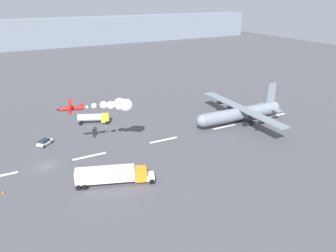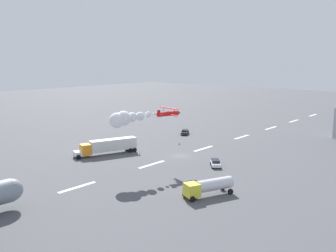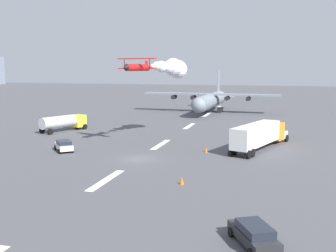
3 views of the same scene
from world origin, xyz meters
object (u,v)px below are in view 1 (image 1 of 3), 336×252
traffic_cone_near (3,192)px  traffic_cone_far (83,172)px  cargo_transport_plane (238,113)px  stunt_biplane_red (115,105)px  semi_truck_orange (112,175)px  fuel_tanker_truck (94,118)px  airport_staff_sedan (45,142)px

traffic_cone_near → traffic_cone_far: (15.60, 0.34, 0.00)m
cargo_transport_plane → stunt_biplane_red: bearing=179.4°
stunt_biplane_red → semi_truck_orange: bearing=-114.1°
cargo_transport_plane → stunt_biplane_red: stunt_biplane_red is taller
fuel_tanker_truck → traffic_cone_near: fuel_tanker_truck is taller
cargo_transport_plane → traffic_cone_near: (-63.53, -7.93, -2.86)m
stunt_biplane_red → airport_staff_sedan: stunt_biplane_red is taller
fuel_tanker_truck → airport_staff_sedan: 18.03m
airport_staff_sedan → traffic_cone_near: 22.38m
airport_staff_sedan → traffic_cone_far: (4.53, -19.11, -0.44)m
stunt_biplane_red → traffic_cone_near: stunt_biplane_red is taller
cargo_transport_plane → traffic_cone_near: bearing=-172.9°
semi_truck_orange → fuel_tanker_truck: semi_truck_orange is taller
cargo_transport_plane → airport_staff_sedan: cargo_transport_plane is taller
fuel_tanker_truck → traffic_cone_far: fuel_tanker_truck is taller
stunt_biplane_red → semi_truck_orange: size_ratio=1.09×
cargo_transport_plane → fuel_tanker_truck: (-36.85, 20.49, -1.50)m
semi_truck_orange → airport_staff_sedan: (-8.71, 26.07, -1.33)m
cargo_transport_plane → semi_truck_orange: (-43.74, -14.56, -1.10)m
traffic_cone_far → cargo_transport_plane: bearing=9.0°
cargo_transport_plane → semi_truck_orange: size_ratio=2.26×
fuel_tanker_truck → traffic_cone_far: bearing=-111.5°
cargo_transport_plane → traffic_cone_near: size_ratio=47.13×
traffic_cone_far → airport_staff_sedan: bearing=103.3°
airport_staff_sedan → traffic_cone_far: bearing=-76.7°
airport_staff_sedan → traffic_cone_near: bearing=-119.7°
stunt_biplane_red → traffic_cone_near: (-26.47, -8.31, -11.04)m
cargo_transport_plane → stunt_biplane_red: 37.95m
semi_truck_orange → traffic_cone_near: bearing=161.5°
semi_truck_orange → airport_staff_sedan: 27.52m
stunt_biplane_red → traffic_cone_near: bearing=-162.6°
cargo_transport_plane → airport_staff_sedan: size_ratio=8.07×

